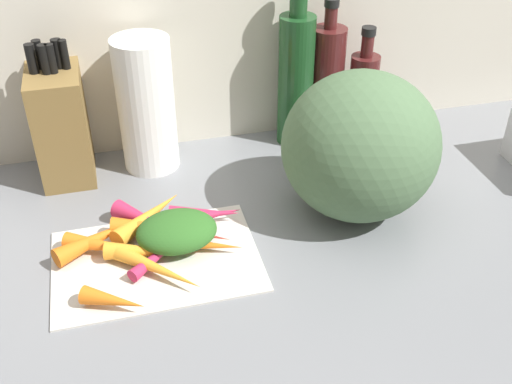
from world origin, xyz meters
The scene contains 23 objects.
ground_plane centered at (0.00, 0.00, -1.50)cm, with size 170.00×80.00×3.00cm, color slate.
wall_back centered at (0.00, 38.50, 30.00)cm, with size 170.00×3.00×60.00cm, color beige.
cutting_board centered at (-19.19, -1.70, 0.40)cm, with size 34.24×23.84×0.80cm, color beige.
carrot_0 centered at (-19.92, 5.05, 2.54)cm, with size 3.48×3.48×12.04cm, color orange.
carrot_1 centered at (-9.83, 5.57, 2.44)cm, with size 3.28×3.28×14.15cm, color #B2264C.
carrot_2 centered at (-10.23, -1.97, 1.95)cm, with size 2.30×2.30×11.54cm, color orange.
carrot_3 centered at (-18.25, -1.79, 1.92)cm, with size 2.23×2.23×14.18cm, color #B2264C.
carrot_4 centered at (-19.21, 8.05, 2.53)cm, with size 3.46×3.46×16.20cm, color orange.
carrot_5 centered at (-20.40, -1.51, 2.37)cm, with size 3.13×3.13×14.28cm, color orange.
carrot_6 centered at (-20.32, 7.61, 2.54)cm, with size 3.47×3.47×11.80cm, color #B2264C.
carrot_7 centered at (-9.39, 6.28, 2.47)cm, with size 3.34×3.34×12.53cm, color #B2264C.
carrot_8 centered at (-26.70, -11.60, 2.29)cm, with size 2.97×2.97×10.15cm, color orange.
carrot_9 centered at (-19.34, -6.09, 2.23)cm, with size 2.86×2.86×16.89cm, color orange.
carrot_10 centered at (-27.05, 1.66, 2.35)cm, with size 3.11×3.11×14.52cm, color orange.
carrot_11 centered at (-13.17, 2.39, 1.99)cm, with size 2.37×2.37×15.90cm, color red.
carrot_12 centered at (-28.15, 4.07, 2.48)cm, with size 3.36×3.36×16.02cm, color orange.
carrot_greens_pile centered at (-15.14, 0.92, 3.72)cm, with size 13.78×10.60×5.83cm, color #2D6023.
winter_squash centered at (18.63, 4.32, 13.45)cm, with size 28.05×27.54×26.91cm, color #4C6B47.
knife_block centered at (-32.74, 30.47, 11.50)cm, with size 9.90×15.20×27.68cm.
paper_towel_roll centered at (-16.13, 29.50, 13.61)cm, with size 11.26×11.26×27.22cm, color white.
bottle_0 centered at (15.43, 31.99, 15.04)cm, with size 7.52×7.52×35.35cm.
bottle_1 centered at (22.55, 32.42, 12.85)cm, with size 7.33×7.33×30.72cm.
bottle_2 centered at (29.86, 29.61, 10.25)cm, with size 6.19×6.19×25.21cm.
Camera 1 is at (-22.84, -82.25, 68.92)cm, focal length 43.46 mm.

